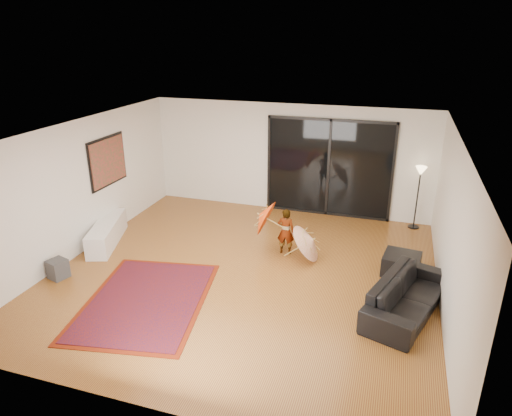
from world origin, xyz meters
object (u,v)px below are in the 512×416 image
at_px(sofa, 407,296).
at_px(ottoman, 401,264).
at_px(child, 286,231).
at_px(media_console, 107,233).

xyz_separation_m(sofa, ottoman, (-0.10, 1.32, -0.12)).
bearing_deg(child, ottoman, 171.95).
height_order(media_console, sofa, sofa).
xyz_separation_m(sofa, child, (-2.40, 1.47, 0.19)).
bearing_deg(ottoman, sofa, -85.61).
xyz_separation_m(ottoman, child, (-2.30, 0.15, 0.30)).
bearing_deg(media_console, ottoman, -13.85).
distance_m(ottoman, child, 2.33).
bearing_deg(child, media_console, 5.90).
bearing_deg(ottoman, child, 176.35).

